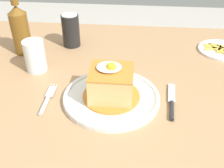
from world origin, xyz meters
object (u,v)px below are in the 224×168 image
object	(u,v)px
beer_bottle_amber	(20,27)
side_plate_fries	(221,50)
knife	(172,105)
drinking_glass	(35,58)
main_plate	(111,97)
fork	(47,101)
soda_can	(71,31)

from	to	relation	value
beer_bottle_amber	side_plate_fries	distance (m)	0.74
knife	beer_bottle_amber	xyz separation A→B (m)	(-0.52, 0.28, 0.09)
beer_bottle_amber	drinking_glass	size ratio (longest dim) A/B	2.53
main_plate	fork	bearing A→B (deg)	-170.26
drinking_glass	main_plate	bearing A→B (deg)	-27.86
main_plate	soda_can	size ratio (longest dim) A/B	2.22
knife	side_plate_fries	xyz separation A→B (m)	(0.21, 0.35, -0.00)
drinking_glass	knife	bearing A→B (deg)	-19.97
fork	knife	xyz separation A→B (m)	(0.35, 0.01, 0.00)
main_plate	knife	bearing A→B (deg)	-6.05
knife	main_plate	bearing A→B (deg)	173.95
soda_can	beer_bottle_amber	size ratio (longest dim) A/B	0.47
fork	knife	bearing A→B (deg)	2.14
fork	side_plate_fries	distance (m)	0.67
knife	side_plate_fries	bearing A→B (deg)	58.57
soda_can	drinking_glass	size ratio (longest dim) A/B	1.18
main_plate	beer_bottle_amber	bearing A→B (deg)	143.73
knife	side_plate_fries	size ratio (longest dim) A/B	0.98
side_plate_fries	fork	bearing A→B (deg)	-147.21
soda_can	side_plate_fries	bearing A→B (deg)	0.23
knife	soda_can	xyz separation A→B (m)	(-0.36, 0.35, 0.06)
beer_bottle_amber	soda_can	bearing A→B (deg)	23.82
fork	beer_bottle_amber	bearing A→B (deg)	120.51
beer_bottle_amber	side_plate_fries	size ratio (longest dim) A/B	1.56
fork	beer_bottle_amber	distance (m)	0.35
main_plate	side_plate_fries	size ratio (longest dim) A/B	1.62
main_plate	fork	xyz separation A→B (m)	(-0.18, -0.03, -0.00)
soda_can	side_plate_fries	size ratio (longest dim) A/B	0.73
drinking_glass	side_plate_fries	distance (m)	0.68
fork	soda_can	distance (m)	0.37
fork	soda_can	xyz separation A→B (m)	(-0.01, 0.36, 0.06)
knife	soda_can	size ratio (longest dim) A/B	1.34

